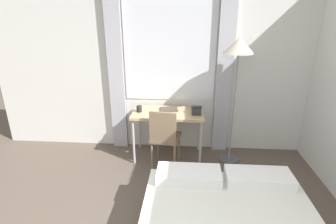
{
  "coord_description": "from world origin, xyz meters",
  "views": [
    {
      "loc": [
        0.37,
        -0.82,
        2.14
      ],
      "look_at": [
        0.13,
        2.47,
        0.91
      ],
      "focal_mm": 28.0,
      "sensor_mm": 36.0,
      "label": 1
    }
  ],
  "objects": [
    {
      "name": "desk_chair",
      "position": [
        0.07,
        2.59,
        0.51
      ],
      "size": [
        0.46,
        0.46,
        0.9
      ],
      "rotation": [
        0.0,
        0.0,
        -0.16
      ],
      "color": "#8C7259",
      "rests_on": "ground_plane"
    },
    {
      "name": "desk",
      "position": [
        0.1,
        2.87,
        0.69
      ],
      "size": [
        1.07,
        0.58,
        0.76
      ],
      "color": "tan",
      "rests_on": "ground_plane"
    },
    {
      "name": "telephone",
      "position": [
        0.52,
        2.84,
        0.81
      ],
      "size": [
        0.16,
        0.18,
        0.12
      ],
      "color": "#2D2D2D",
      "rests_on": "desk"
    },
    {
      "name": "book",
      "position": [
        0.1,
        2.95,
        0.77
      ],
      "size": [
        0.29,
        0.24,
        0.02
      ],
      "rotation": [
        0.0,
        0.0,
        0.17
      ],
      "color": "#4C4238",
      "rests_on": "desk"
    },
    {
      "name": "standing_lamp",
      "position": [
        1.06,
        2.82,
        1.6
      ],
      "size": [
        0.41,
        0.41,
        1.86
      ],
      "color": "#4C4C51",
      "rests_on": "ground_plane"
    },
    {
      "name": "mug",
      "position": [
        -0.34,
        2.85,
        0.8
      ],
      "size": [
        0.08,
        0.08,
        0.1
      ],
      "color": "#262628",
      "rests_on": "desk"
    },
    {
      "name": "wall_back_with_window",
      "position": [
        0.01,
        3.23,
        1.35
      ],
      "size": [
        5.49,
        0.13,
        2.7
      ],
      "color": "silver",
      "rests_on": "ground_plane"
    }
  ]
}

